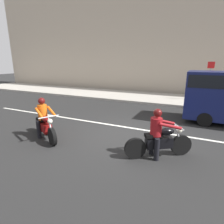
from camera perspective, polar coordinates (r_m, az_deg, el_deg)
The scene contains 7 objects.
ground_plane at distance 7.41m, azimuth 2.81°, elevation -7.08°, with size 80.00×80.00×0.00m, color black.
sidewalk_slab at distance 14.83m, azimuth 14.75°, elevation 4.17°, with size 40.00×4.40×0.14m, color #A8A399.
building_facade at distance 18.50m, azimuth 18.80°, elevation 29.02°, with size 40.00×1.40×14.83m, color #B7A893.
lane_marking_stripe at distance 8.03m, azimuth 9.09°, elevation -5.42°, with size 18.00×0.14×0.01m, color silver.
motorcycle_with_rider_crimson at distance 5.72m, azimuth 14.38°, elevation -7.75°, with size 1.83×1.30×1.53m.
motorcycle_with_rider_orange_stripe at distance 7.36m, azimuth -20.34°, elevation -2.95°, with size 2.02×1.20×1.56m.
street_sign_post at distance 14.74m, azimuth 28.13°, elevation 9.55°, with size 0.44×0.08×2.73m.
Camera 1 is at (2.59, -6.34, 2.83)m, focal length 29.29 mm.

